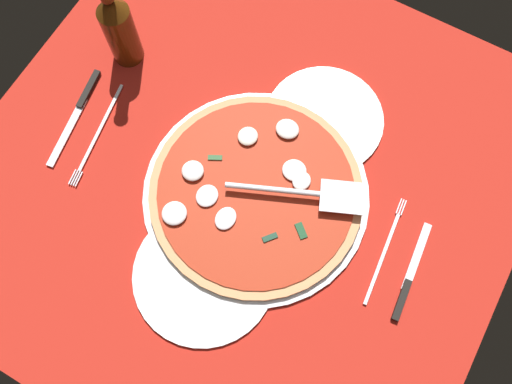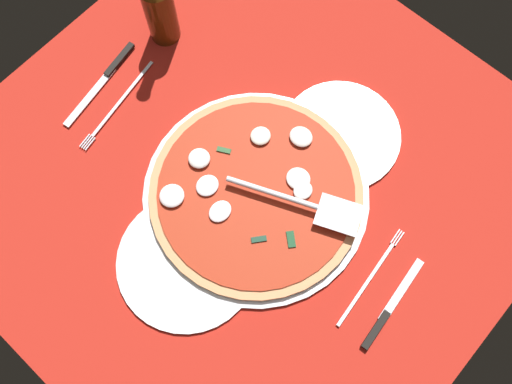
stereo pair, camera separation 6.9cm
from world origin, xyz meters
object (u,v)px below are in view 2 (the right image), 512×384
Objects in this scene: place_setting_far at (379,295)px; pizza at (255,191)px; dinner_plate_right at (188,261)px; pizza_server at (302,203)px; beer_bottle at (158,4)px; dinner_plate_left at (341,135)px; place_setting_near at (112,91)px.

pizza is at bearing 85.76° from place_setting_far.
dinner_plate_right is 22.18cm from pizza_server.
pizza_server reaches higher than pizza.
place_setting_far is at bearing 78.81° from beer_bottle.
beer_bottle is (-12.59, -63.67, 9.06)cm from place_setting_far.
beer_bottle reaches higher than dinner_plate_left.
pizza_server is 1.08× the size of place_setting_near.
beer_bottle is at bearing -81.28° from dinner_plate_left.
beer_bottle is (-9.92, -43.71, 5.33)cm from pizza_server.
pizza is 38.95cm from beer_bottle.
place_setting_far is at bearing 83.89° from place_setting_near.
beer_bottle is (-16.11, -1.36, 9.06)cm from place_setting_near.
pizza_server is (-20.27, 8.26, 3.59)cm from dinner_plate_right.
dinner_plate_left is at bearing 46.14° from place_setting_far.
dinner_plate_right is 36.88cm from place_setting_near.
beer_bottle is (6.14, -40.03, 8.92)cm from dinner_plate_left.
dinner_plate_left is 30.16cm from place_setting_far.
place_setting_near is (2.91, -34.49, -1.44)cm from pizza.
dinner_plate_left is 0.91× the size of dinner_plate_right.
pizza_server is 42.96cm from place_setting_near.
pizza_server is at bearing 77.21° from beer_bottle.
place_setting_near is 1.07× the size of place_setting_far.
dinner_plate_left is 36.61cm from dinner_plate_right.
place_setting_near is at bearing -85.17° from pizza.
beer_bottle is at bearing 73.34° from place_setting_far.
dinner_plate_left is at bearing 110.57° from place_setting_near.
place_setting_near is 0.88× the size of beer_bottle.
pizza is 1.87× the size of place_setting_far.
place_setting_near is at bearing 165.03° from pizza_server.
pizza_server is (-3.27, 7.86, 2.28)cm from pizza.
dinner_plate_right is 33.26cm from place_setting_far.
place_setting_near reaches higher than dinner_plate_left.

